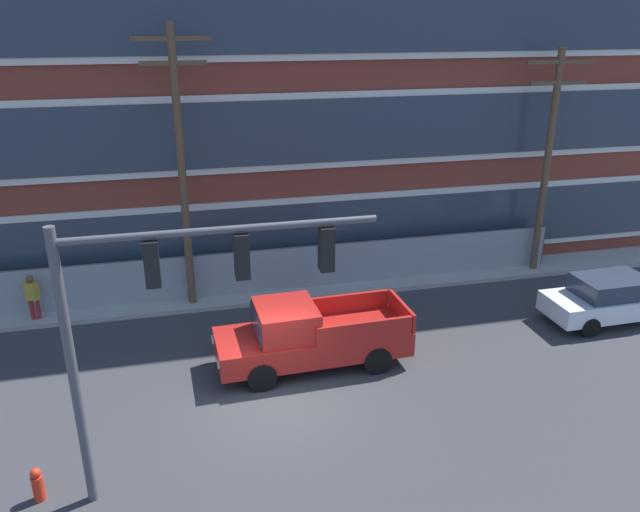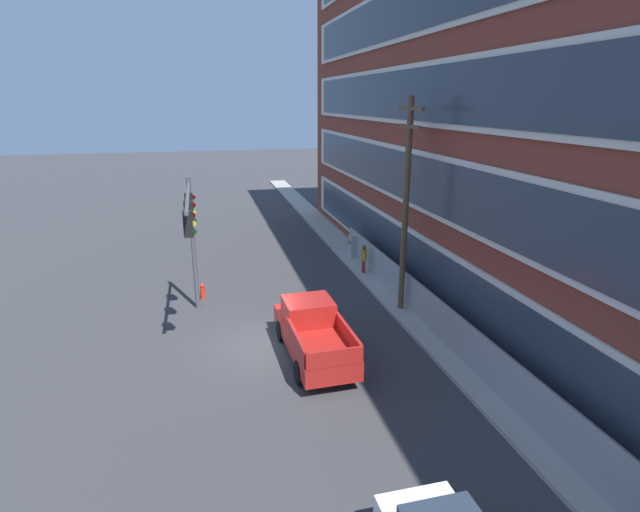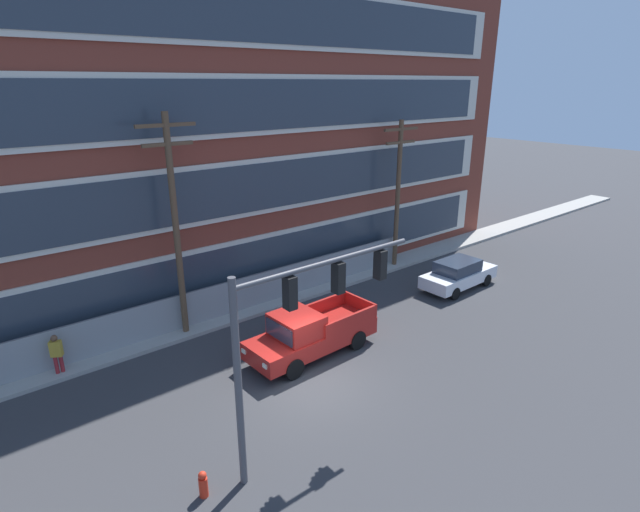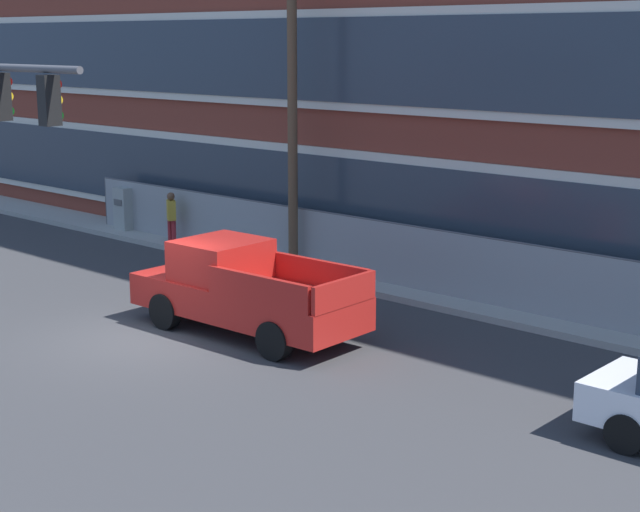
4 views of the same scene
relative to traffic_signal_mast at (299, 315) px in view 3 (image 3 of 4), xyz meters
The scene contains 11 objects.
ground_plane 5.53m from the traffic_signal_mast, 46.38° to the left, with size 160.00×160.00×0.00m, color #38383A.
sidewalk_building_side 10.40m from the traffic_signal_mast, 75.91° to the left, with size 80.00×1.71×0.16m, color #9E9B93.
brick_mill_building 15.88m from the traffic_signal_mast, 84.35° to the left, with size 44.81×10.57×18.68m.
chain_link_fence 10.25m from the traffic_signal_mast, 72.64° to the left, with size 22.64×0.06×1.75m.
traffic_signal_mast is the anchor object (origin of this frame).
pickup_truck_red 6.46m from the traffic_signal_mast, 49.11° to the left, with size 5.56×2.16×1.96m.
sedan_white 15.00m from the traffic_signal_mast, 18.24° to the left, with size 4.54×1.85×1.56m.
utility_pole_near_corner 8.91m from the traffic_signal_mast, 86.71° to the left, with size 2.37×0.26×9.27m.
utility_pole_midblock 16.28m from the traffic_signal_mast, 33.05° to the left, with size 2.57×0.26×8.40m.
pedestrian_near_cabinet 10.44m from the traffic_signal_mast, 117.22° to the left, with size 0.47×0.42×1.69m.
fire_hydrant 5.05m from the traffic_signal_mast, behind, with size 0.24×0.24×0.78m.
Camera 3 is at (-9.51, -12.08, 10.30)m, focal length 28.00 mm.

